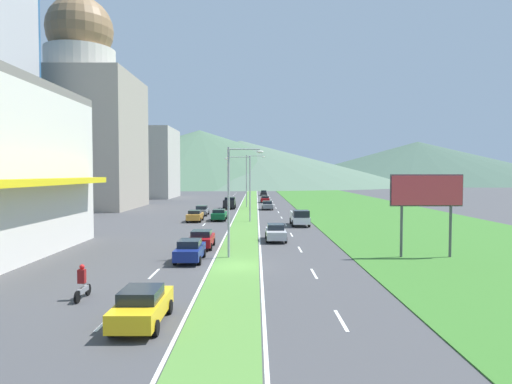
{
  "coord_description": "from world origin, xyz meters",
  "views": [
    {
      "loc": [
        1.4,
        -29.99,
        6.39
      ],
      "look_at": [
        1.0,
        50.69,
        2.99
      ],
      "focal_mm": 30.97,
      "sensor_mm": 36.0,
      "label": 1
    }
  ],
  "objects_px": {
    "car_3": "(221,215)",
    "car_6": "(278,232)",
    "street_lamp_mid": "(249,183)",
    "pickup_truck_0": "(232,203)",
    "pickup_truck_1": "(302,218)",
    "car_4": "(197,216)",
    "billboard_roadside": "(429,194)",
    "car_5": "(267,199)",
    "car_1": "(144,306)",
    "car_0": "(192,250)",
    "car_7": "(266,193)",
    "car_2": "(204,210)",
    "street_lamp_near": "(235,194)",
    "car_9": "(204,239)",
    "car_8": "(270,205)",
    "motorcycle_rider": "(85,285)",
    "street_lamp_far": "(251,177)"
  },
  "relations": [
    {
      "from": "car_3",
      "to": "car_6",
      "type": "bearing_deg",
      "value": -159.25
    },
    {
      "from": "street_lamp_mid",
      "to": "pickup_truck_0",
      "type": "bearing_deg",
      "value": 99.23
    },
    {
      "from": "pickup_truck_1",
      "to": "car_4",
      "type": "bearing_deg",
      "value": -109.92
    },
    {
      "from": "billboard_roadside",
      "to": "pickup_truck_1",
      "type": "distance_m",
      "value": 22.09
    },
    {
      "from": "billboard_roadside",
      "to": "car_5",
      "type": "xyz_separation_m",
      "value": [
        -10.89,
        63.38,
        -4.07
      ]
    },
    {
      "from": "billboard_roadside",
      "to": "car_1",
      "type": "height_order",
      "value": "billboard_roadside"
    },
    {
      "from": "car_3",
      "to": "pickup_truck_0",
      "type": "height_order",
      "value": "pickup_truck_0"
    },
    {
      "from": "street_lamp_mid",
      "to": "car_0",
      "type": "height_order",
      "value": "street_lamp_mid"
    },
    {
      "from": "car_3",
      "to": "pickup_truck_1",
      "type": "distance_m",
      "value": 12.16
    },
    {
      "from": "car_7",
      "to": "car_0",
      "type": "bearing_deg",
      "value": -4.23
    },
    {
      "from": "car_2",
      "to": "car_6",
      "type": "xyz_separation_m",
      "value": [
        10.14,
        -25.29,
        0.05
      ]
    },
    {
      "from": "street_lamp_near",
      "to": "car_2",
      "type": "xyz_separation_m",
      "value": [
        -6.51,
        33.87,
        -4.08
      ]
    },
    {
      "from": "pickup_truck_0",
      "to": "billboard_roadside",
      "type": "bearing_deg",
      "value": -159.41
    },
    {
      "from": "car_5",
      "to": "car_9",
      "type": "bearing_deg",
      "value": -6.42
    },
    {
      "from": "street_lamp_near",
      "to": "billboard_roadside",
      "type": "bearing_deg",
      "value": 0.25
    },
    {
      "from": "street_lamp_near",
      "to": "street_lamp_mid",
      "type": "bearing_deg",
      "value": 88.75
    },
    {
      "from": "car_7",
      "to": "billboard_roadside",
      "type": "bearing_deg",
      "value": 6.51
    },
    {
      "from": "car_0",
      "to": "car_8",
      "type": "height_order",
      "value": "car_0"
    },
    {
      "from": "billboard_roadside",
      "to": "car_3",
      "type": "relative_size",
      "value": 1.35
    },
    {
      "from": "pickup_truck_0",
      "to": "car_3",
      "type": "bearing_deg",
      "value": 179.43
    },
    {
      "from": "car_5",
      "to": "car_8",
      "type": "relative_size",
      "value": 0.99
    },
    {
      "from": "car_0",
      "to": "car_5",
      "type": "xyz_separation_m",
      "value": [
        6.78,
        64.67,
        -0.07
      ]
    },
    {
      "from": "car_4",
      "to": "motorcycle_rider",
      "type": "height_order",
      "value": "motorcycle_rider"
    },
    {
      "from": "billboard_roadside",
      "to": "car_5",
      "type": "height_order",
      "value": "billboard_roadside"
    },
    {
      "from": "billboard_roadside",
      "to": "car_3",
      "type": "xyz_separation_m",
      "value": [
        -17.89,
        26.73,
        -4.03
      ]
    },
    {
      "from": "car_9",
      "to": "pickup_truck_0",
      "type": "distance_m",
      "value": 42.67
    },
    {
      "from": "car_4",
      "to": "car_8",
      "type": "distance_m",
      "value": 21.76
    },
    {
      "from": "pickup_truck_0",
      "to": "street_lamp_mid",
      "type": "bearing_deg",
      "value": -170.77
    },
    {
      "from": "street_lamp_far",
      "to": "pickup_truck_0",
      "type": "height_order",
      "value": "street_lamp_far"
    },
    {
      "from": "billboard_roadside",
      "to": "pickup_truck_1",
      "type": "relative_size",
      "value": 1.17
    },
    {
      "from": "street_lamp_near",
      "to": "car_0",
      "type": "relative_size",
      "value": 1.84
    },
    {
      "from": "car_1",
      "to": "car_6",
      "type": "relative_size",
      "value": 0.97
    },
    {
      "from": "motorcycle_rider",
      "to": "car_0",
      "type": "bearing_deg",
      "value": -22.33
    },
    {
      "from": "car_1",
      "to": "car_4",
      "type": "relative_size",
      "value": 1.02
    },
    {
      "from": "car_0",
      "to": "car_5",
      "type": "distance_m",
      "value": 65.03
    },
    {
      "from": "street_lamp_mid",
      "to": "car_9",
      "type": "distance_m",
      "value": 21.14
    },
    {
      "from": "car_1",
      "to": "pickup_truck_0",
      "type": "relative_size",
      "value": 0.83
    },
    {
      "from": "car_1",
      "to": "motorcycle_rider",
      "type": "bearing_deg",
      "value": 47.05
    },
    {
      "from": "car_7",
      "to": "pickup_truck_0",
      "type": "height_order",
      "value": "pickup_truck_0"
    },
    {
      "from": "street_lamp_far",
      "to": "car_2",
      "type": "distance_m",
      "value": 17.97
    },
    {
      "from": "pickup_truck_0",
      "to": "car_0",
      "type": "bearing_deg",
      "value": -179.98
    },
    {
      "from": "street_lamp_far",
      "to": "car_1",
      "type": "height_order",
      "value": "street_lamp_far"
    },
    {
      "from": "car_1",
      "to": "car_2",
      "type": "bearing_deg",
      "value": 4.06
    },
    {
      "from": "car_8",
      "to": "car_9",
      "type": "xyz_separation_m",
      "value": [
        -6.68,
        -40.14,
        0.0
      ]
    },
    {
      "from": "street_lamp_far",
      "to": "billboard_roadside",
      "type": "relative_size",
      "value": 1.55
    },
    {
      "from": "car_3",
      "to": "car_6",
      "type": "relative_size",
      "value": 1.02
    },
    {
      "from": "street_lamp_near",
      "to": "car_8",
      "type": "bearing_deg",
      "value": 85.18
    },
    {
      "from": "car_7",
      "to": "car_8",
      "type": "height_order",
      "value": "car_8"
    },
    {
      "from": "street_lamp_far",
      "to": "car_8",
      "type": "bearing_deg",
      "value": -56.21
    },
    {
      "from": "street_lamp_far",
      "to": "car_1",
      "type": "xyz_separation_m",
      "value": [
        -3.42,
        -64.4,
        -4.88
      ]
    }
  ]
}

